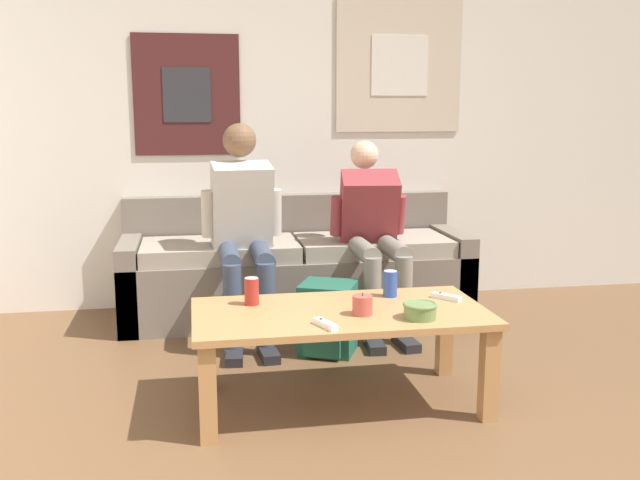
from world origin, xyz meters
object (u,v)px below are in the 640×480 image
object	(u,v)px
backpack	(328,320)
ceramic_bowl	(420,310)
coffee_table	(340,325)
couch	(296,272)
game_controller_near_right	(446,297)
person_seated_adult	(243,223)
person_seated_teen	(373,227)
drink_can_red	(252,291)
drink_can_blue	(390,284)
pillar_candle	(362,305)
game_controller_near_left	(325,324)

from	to	relation	value
backpack	ceramic_bowl	bearing A→B (deg)	-75.43
coffee_table	couch	bearing A→B (deg)	89.42
backpack	game_controller_near_right	bearing A→B (deg)	-53.80
coffee_table	person_seated_adult	bearing A→B (deg)	107.62
backpack	ceramic_bowl	xyz separation A→B (m)	(0.23, -0.88, 0.29)
couch	person_seated_teen	size ratio (longest dim) A/B	1.95
person_seated_teen	drink_can_red	world-z (taller)	person_seated_teen
drink_can_red	person_seated_teen	bearing A→B (deg)	49.52
couch	drink_can_blue	size ratio (longest dim) A/B	17.51
person_seated_teen	pillar_candle	distance (m)	1.25
coffee_table	drink_can_blue	bearing A→B (deg)	33.41
drink_can_red	game_controller_near_right	size ratio (longest dim) A/B	0.94
drink_can_blue	person_seated_teen	bearing A→B (deg)	80.51
person_seated_teen	game_controller_near_left	xyz separation A→B (m)	(-0.54, -1.33, -0.16)
backpack	game_controller_near_right	size ratio (longest dim) A/B	2.90
coffee_table	drink_can_blue	world-z (taller)	drink_can_blue
ceramic_bowl	drink_can_blue	bearing A→B (deg)	94.12
person_seated_teen	drink_can_red	distance (m)	1.25
coffee_table	person_seated_adult	xyz separation A→B (m)	(-0.34, 1.08, 0.29)
pillar_candle	couch	bearing A→B (deg)	92.41
person_seated_adult	person_seated_teen	world-z (taller)	person_seated_adult
couch	person_seated_teen	distance (m)	0.64
person_seated_adult	couch	bearing A→B (deg)	46.64
coffee_table	drink_can_red	world-z (taller)	drink_can_red
backpack	game_controller_near_left	bearing A→B (deg)	-101.52
person_seated_teen	game_controller_near_left	bearing A→B (deg)	-112.14
person_seated_adult	drink_can_blue	size ratio (longest dim) A/B	9.88
drink_can_blue	coffee_table	bearing A→B (deg)	-146.59
drink_can_blue	game_controller_near_left	bearing A→B (deg)	-133.23
couch	ceramic_bowl	xyz separation A→B (m)	(0.29, -1.64, 0.20)
backpack	pillar_candle	world-z (taller)	pillar_candle
couch	person_seated_teen	bearing A→B (deg)	-40.00
person_seated_adult	drink_can_red	distance (m)	0.93
drink_can_red	backpack	bearing A→B (deg)	49.70
backpack	drink_can_blue	distance (m)	0.63
coffee_table	pillar_candle	bearing A→B (deg)	-47.34
couch	drink_can_blue	distance (m)	1.32
couch	person_seated_teen	world-z (taller)	person_seated_teen
person_seated_teen	drink_can_blue	xyz separation A→B (m)	(-0.15, -0.92, -0.11)
coffee_table	pillar_candle	world-z (taller)	pillar_candle
drink_can_red	game_controller_near_right	distance (m)	0.90
couch	drink_can_blue	xyz separation A→B (m)	(0.26, -1.27, 0.22)
couch	person_seated_adult	xyz separation A→B (m)	(-0.36, -0.38, 0.39)
coffee_table	backpack	distance (m)	0.72
game_controller_near_left	game_controller_near_right	xyz separation A→B (m)	(0.63, 0.32, 0.00)
person_seated_teen	game_controller_near_right	distance (m)	1.03
game_controller_near_right	game_controller_near_left	bearing A→B (deg)	-153.44
ceramic_bowl	drink_can_blue	size ratio (longest dim) A/B	1.19
couch	coffee_table	bearing A→B (deg)	-90.58
couch	ceramic_bowl	distance (m)	1.68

